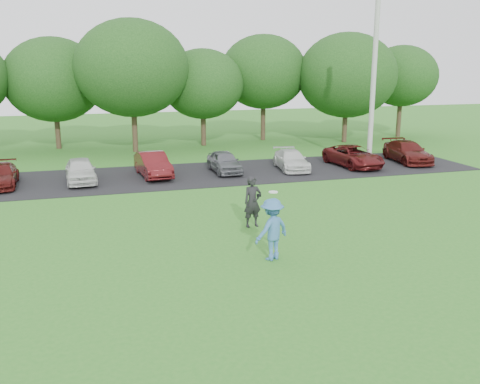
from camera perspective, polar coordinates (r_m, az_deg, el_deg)
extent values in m
plane|color=#2A7220|center=(16.56, 3.45, -7.15)|extent=(100.00, 100.00, 0.00)
cube|color=black|center=(28.65, -5.38, 1.84)|extent=(32.00, 6.50, 0.03)
cylinder|color=#ACAEA8|center=(31.45, 14.02, 11.02)|extent=(0.28, 0.28, 9.24)
imported|color=teal|center=(16.24, 3.43, -3.99)|extent=(1.42, 1.16, 1.92)
cylinder|color=white|center=(15.80, 3.57, 0.00)|extent=(0.27, 0.27, 0.03)
imported|color=black|center=(19.42, 1.35, -1.06)|extent=(0.73, 0.53, 1.87)
cube|color=black|center=(19.24, 2.03, -0.36)|extent=(0.15, 0.12, 0.10)
imported|color=#4D1310|center=(28.17, -24.20, 1.62)|extent=(1.60, 3.74, 1.07)
imported|color=silver|center=(27.73, -16.65, 2.23)|extent=(1.60, 3.62, 1.21)
imported|color=#501114|center=(28.32, -9.26, 2.91)|extent=(1.68, 3.92, 1.26)
imported|color=#5C5E63|center=(29.03, -1.68, 3.25)|extent=(1.41, 3.42, 1.16)
imported|color=silver|center=(29.95, 5.48, 3.42)|extent=(1.90, 3.79, 1.06)
imported|color=#551213|center=(31.39, 11.99, 3.77)|extent=(2.32, 4.40, 1.18)
imported|color=#4E1311|center=(33.55, 17.43, 4.12)|extent=(2.22, 4.42, 1.23)
cylinder|color=#38281C|center=(39.26, -18.85, 6.00)|extent=(0.36, 0.36, 2.20)
ellipsoid|color=#214C19|center=(38.99, -19.27, 11.25)|extent=(6.68, 6.68, 5.68)
cylinder|color=#38281C|center=(36.57, -11.16, 6.35)|extent=(0.36, 0.36, 2.70)
ellipsoid|color=#214C19|center=(36.28, -11.46, 12.83)|extent=(7.42, 7.42, 6.31)
cylinder|color=#38281C|center=(38.74, -3.92, 6.61)|extent=(0.36, 0.36, 2.20)
ellipsoid|color=#214C19|center=(38.47, -4.00, 11.43)|extent=(5.76, 5.76, 4.90)
cylinder|color=#38281C|center=(41.39, 2.47, 7.44)|extent=(0.36, 0.36, 2.70)
ellipsoid|color=#214C19|center=(41.15, 2.53, 12.68)|extent=(6.50, 6.50, 5.53)
cylinder|color=#38281C|center=(41.02, 11.10, 6.78)|extent=(0.36, 0.36, 2.20)
ellipsoid|color=#214C19|center=(40.74, 11.35, 12.11)|extent=(7.24, 7.24, 6.15)
cylinder|color=#38281C|center=(44.95, 16.58, 7.38)|extent=(0.36, 0.36, 2.70)
ellipsoid|color=#214C19|center=(44.73, 16.88, 11.76)|extent=(5.58, 5.58, 4.74)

